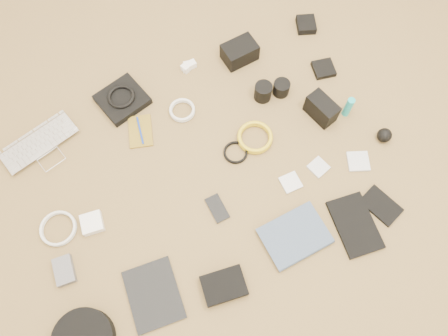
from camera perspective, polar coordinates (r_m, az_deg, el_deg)
name	(u,v)px	position (r m, az deg, el deg)	size (l,w,h in m)	color
laptop	(45,150)	(1.83, -22.34, 2.13)	(0.30, 0.21, 0.02)	silver
headphone_pouch	(122,100)	(1.85, -13.14, 8.70)	(0.18, 0.17, 0.03)	black
headphones	(121,97)	(1.83, -13.29, 9.07)	(0.11, 0.11, 0.01)	black
charger_a	(186,68)	(1.89, -5.00, 12.91)	(0.03, 0.03, 0.03)	white
charger_b	(186,69)	(1.89, -5.03, 12.78)	(0.03, 0.03, 0.02)	white
charger_c	(187,65)	(1.90, -4.81, 13.20)	(0.03, 0.03, 0.03)	white
charger_d	(192,64)	(1.90, -4.18, 13.38)	(0.03, 0.03, 0.03)	white
dslr_camera	(240,52)	(1.90, 2.05, 14.88)	(0.14, 0.10, 0.08)	black
lens_pouch	(306,25)	(2.06, 10.67, 17.94)	(0.08, 0.09, 0.03)	black
notebook_olive	(140,131)	(1.77, -10.87, 4.74)	(0.09, 0.14, 0.01)	olive
pen_blue	(140,130)	(1.77, -10.91, 4.86)	(0.01, 0.01, 0.12)	#1637B5
cable_white_a	(182,111)	(1.79, -5.47, 7.42)	(0.11, 0.11, 0.01)	silver
lens_a	(263,92)	(1.80, 5.12, 9.89)	(0.07, 0.07, 0.08)	black
lens_b	(281,88)	(1.83, 7.50, 10.33)	(0.07, 0.07, 0.06)	black
card_reader	(324,69)	(1.93, 12.87, 12.52)	(0.09, 0.09, 0.02)	black
power_brick	(92,223)	(1.66, -16.83, -6.90)	(0.08, 0.08, 0.03)	white
cable_white_b	(59,229)	(1.70, -20.78, -7.44)	(0.13, 0.13, 0.01)	silver
cable_black	(236,153)	(1.70, 1.51, 1.98)	(0.09, 0.09, 0.01)	black
cable_yellow	(255,138)	(1.73, 4.05, 3.89)	(0.14, 0.14, 0.02)	gold
flash	(321,109)	(1.78, 12.61, 7.54)	(0.07, 0.13, 0.10)	black
lens_cleaner	(348,107)	(1.81, 15.93, 7.68)	(0.03, 0.03, 0.10)	#1AAAAE
battery_charger	(64,271)	(1.65, -20.13, -12.47)	(0.06, 0.10, 0.03)	#5B5B60
tablet	(154,295)	(1.57, -9.17, -16.02)	(0.17, 0.22, 0.01)	black
phone	(217,208)	(1.62, -0.89, -5.29)	(0.05, 0.10, 0.01)	black
filter_case_left	(291,182)	(1.67, 8.70, -1.88)	(0.07, 0.07, 0.01)	silver
filter_case_mid	(318,167)	(1.71, 12.24, 0.11)	(0.07, 0.07, 0.01)	silver
filter_case_right	(358,161)	(1.76, 17.12, 0.84)	(0.08, 0.08, 0.01)	silver
air_blower	(384,135)	(1.82, 20.21, 4.04)	(0.06, 0.06, 0.06)	black
drive_case	(224,286)	(1.54, -0.03, -15.13)	(0.15, 0.10, 0.04)	black
paperback	(307,257)	(1.59, 10.85, -11.35)	(0.17, 0.23, 0.02)	#3D4E68
notebook_black_a	(355,225)	(1.67, 16.73, -7.11)	(0.14, 0.22, 0.02)	black
notebook_black_b	(381,206)	(1.72, 19.82, -4.63)	(0.09, 0.14, 0.01)	black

